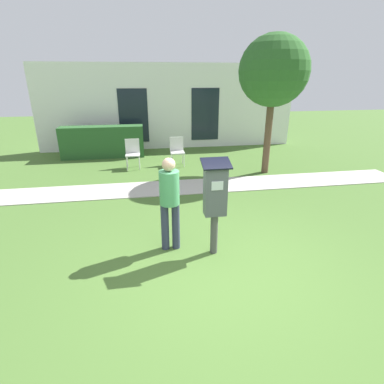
{
  "coord_description": "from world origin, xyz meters",
  "views": [
    {
      "loc": [
        -1.1,
        -3.6,
        2.75
      ],
      "look_at": [
        -0.39,
        0.69,
        1.05
      ],
      "focal_mm": 28.0,
      "sensor_mm": 36.0,
      "label": 1
    }
  ],
  "objects_px": {
    "person_standing": "(170,198)",
    "outdoor_chair_left": "(133,151)",
    "outdoor_chair_middle": "(177,149)",
    "parking_meter": "(215,196)"
  },
  "relations": [
    {
      "from": "parking_meter",
      "to": "outdoor_chair_left",
      "type": "xyz_separation_m",
      "value": [
        -1.39,
        5.22,
        -0.49
      ]
    },
    {
      "from": "outdoor_chair_left",
      "to": "person_standing",
      "type": "bearing_deg",
      "value": -68.74
    },
    {
      "from": "outdoor_chair_left",
      "to": "outdoor_chair_middle",
      "type": "distance_m",
      "value": 1.42
    },
    {
      "from": "parking_meter",
      "to": "outdoor_chair_middle",
      "type": "distance_m",
      "value": 5.32
    },
    {
      "from": "person_standing",
      "to": "outdoor_chair_middle",
      "type": "relative_size",
      "value": 1.76
    },
    {
      "from": "outdoor_chair_left",
      "to": "outdoor_chair_middle",
      "type": "bearing_deg",
      "value": 16.32
    },
    {
      "from": "person_standing",
      "to": "outdoor_chair_left",
      "type": "height_order",
      "value": "person_standing"
    },
    {
      "from": "parking_meter",
      "to": "outdoor_chair_middle",
      "type": "relative_size",
      "value": 1.77
    },
    {
      "from": "person_standing",
      "to": "parking_meter",
      "type": "bearing_deg",
      "value": -16.97
    },
    {
      "from": "person_standing",
      "to": "outdoor_chair_middle",
      "type": "distance_m",
      "value": 5.12
    }
  ]
}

